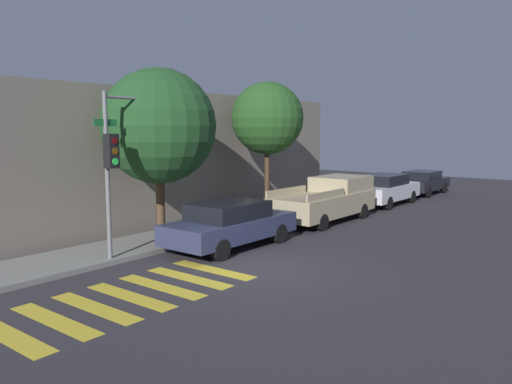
{
  "coord_description": "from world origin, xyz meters",
  "views": [
    {
      "loc": [
        -9.95,
        -7.81,
        3.58
      ],
      "look_at": [
        2.69,
        2.1,
        1.6
      ],
      "focal_mm": 35.0,
      "sensor_mm": 36.0,
      "label": 1
    }
  ],
  "objects_px": {
    "pickup_truck": "(327,199)",
    "sedan_far_end": "(422,182)",
    "sedan_middle": "(384,189)",
    "tree_midblock": "(267,118)",
    "traffic_light_pole": "(123,145)",
    "sedan_near_corner": "(230,224)",
    "tree_near_corner": "(159,126)"
  },
  "relations": [
    {
      "from": "tree_near_corner",
      "to": "tree_midblock",
      "type": "bearing_deg",
      "value": -0.0
    },
    {
      "from": "tree_near_corner",
      "to": "traffic_light_pole",
      "type": "bearing_deg",
      "value": -158.17
    },
    {
      "from": "traffic_light_pole",
      "to": "tree_midblock",
      "type": "distance_m",
      "value": 7.63
    },
    {
      "from": "traffic_light_pole",
      "to": "pickup_truck",
      "type": "relative_size",
      "value": 0.89
    },
    {
      "from": "sedan_middle",
      "to": "sedan_far_end",
      "type": "distance_m",
      "value": 5.2
    },
    {
      "from": "sedan_middle",
      "to": "tree_midblock",
      "type": "distance_m",
      "value": 7.8
    },
    {
      "from": "sedan_near_corner",
      "to": "sedan_far_end",
      "type": "xyz_separation_m",
      "value": [
        16.57,
        0.0,
        -0.04
      ]
    },
    {
      "from": "sedan_far_end",
      "to": "pickup_truck",
      "type": "bearing_deg",
      "value": 180.0
    },
    {
      "from": "pickup_truck",
      "to": "tree_near_corner",
      "type": "relative_size",
      "value": 0.95
    },
    {
      "from": "sedan_near_corner",
      "to": "sedan_far_end",
      "type": "bearing_deg",
      "value": 0.0
    },
    {
      "from": "pickup_truck",
      "to": "sedan_middle",
      "type": "xyz_separation_m",
      "value": [
        5.48,
        -0.0,
        -0.09
      ]
    },
    {
      "from": "traffic_light_pole",
      "to": "sedan_near_corner",
      "type": "relative_size",
      "value": 1.03
    },
    {
      "from": "sedan_middle",
      "to": "tree_midblock",
      "type": "xyz_separation_m",
      "value": [
        -6.77,
        2.04,
        3.29
      ]
    },
    {
      "from": "pickup_truck",
      "to": "sedan_middle",
      "type": "bearing_deg",
      "value": -0.0
    },
    {
      "from": "sedan_near_corner",
      "to": "sedan_far_end",
      "type": "distance_m",
      "value": 16.57
    },
    {
      "from": "traffic_light_pole",
      "to": "tree_midblock",
      "type": "xyz_separation_m",
      "value": [
        7.54,
        0.77,
        0.85
      ]
    },
    {
      "from": "traffic_light_pole",
      "to": "sedan_far_end",
      "type": "xyz_separation_m",
      "value": [
        19.51,
        -1.27,
        -2.5
      ]
    },
    {
      "from": "tree_midblock",
      "to": "pickup_truck",
      "type": "bearing_deg",
      "value": -57.71
    },
    {
      "from": "sedan_far_end",
      "to": "tree_near_corner",
      "type": "xyz_separation_m",
      "value": [
        -17.58,
        2.04,
        3.01
      ]
    },
    {
      "from": "sedan_middle",
      "to": "tree_midblock",
      "type": "height_order",
      "value": "tree_midblock"
    },
    {
      "from": "pickup_truck",
      "to": "traffic_light_pole",
      "type": "bearing_deg",
      "value": 171.84
    },
    {
      "from": "sedan_near_corner",
      "to": "tree_midblock",
      "type": "relative_size",
      "value": 0.82
    },
    {
      "from": "tree_near_corner",
      "to": "tree_midblock",
      "type": "xyz_separation_m",
      "value": [
        5.61,
        -0.0,
        0.35
      ]
    },
    {
      "from": "tree_midblock",
      "to": "sedan_far_end",
      "type": "bearing_deg",
      "value": -9.67
    },
    {
      "from": "traffic_light_pole",
      "to": "sedan_middle",
      "type": "bearing_deg",
      "value": -5.06
    },
    {
      "from": "tree_near_corner",
      "to": "tree_midblock",
      "type": "distance_m",
      "value": 5.62
    },
    {
      "from": "sedan_far_end",
      "to": "sedan_near_corner",
      "type": "bearing_deg",
      "value": -180.0
    },
    {
      "from": "sedan_middle",
      "to": "tree_near_corner",
      "type": "xyz_separation_m",
      "value": [
        -12.38,
        2.04,
        2.94
      ]
    },
    {
      "from": "pickup_truck",
      "to": "sedan_far_end",
      "type": "distance_m",
      "value": 10.68
    },
    {
      "from": "traffic_light_pole",
      "to": "sedan_near_corner",
      "type": "height_order",
      "value": "traffic_light_pole"
    },
    {
      "from": "sedan_near_corner",
      "to": "tree_near_corner",
      "type": "bearing_deg",
      "value": 116.23
    },
    {
      "from": "traffic_light_pole",
      "to": "sedan_far_end",
      "type": "distance_m",
      "value": 19.71
    }
  ]
}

